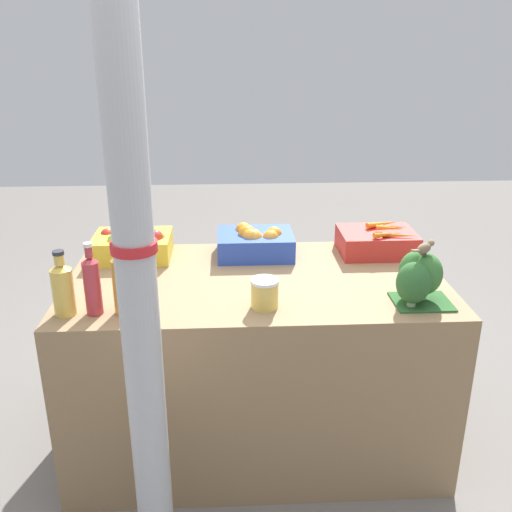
# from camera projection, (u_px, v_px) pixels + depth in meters

# --- Properties ---
(ground_plane) EXTENTS (10.00, 10.00, 0.00)m
(ground_plane) POSITION_uv_depth(u_px,v_px,m) (256.00, 435.00, 2.73)
(ground_plane) COLOR slate
(market_table) EXTENTS (1.60, 0.88, 0.82)m
(market_table) POSITION_uv_depth(u_px,v_px,m) (256.00, 361.00, 2.58)
(market_table) COLOR #937551
(market_table) RESTS_ON ground_plane
(support_pole) EXTENTS (0.13, 0.13, 2.24)m
(support_pole) POSITION_uv_depth(u_px,v_px,m) (137.00, 283.00, 1.63)
(support_pole) COLOR #B7BABF
(support_pole) RESTS_ON ground_plane
(apple_crate) EXTENTS (0.35, 0.27, 0.15)m
(apple_crate) POSITION_uv_depth(u_px,v_px,m) (134.00, 244.00, 2.63)
(apple_crate) COLOR gold
(apple_crate) RESTS_ON market_table
(orange_crate) EXTENTS (0.35, 0.27, 0.15)m
(orange_crate) POSITION_uv_depth(u_px,v_px,m) (255.00, 242.00, 2.66)
(orange_crate) COLOR #2847B7
(orange_crate) RESTS_ON market_table
(carrot_crate) EXTENTS (0.35, 0.27, 0.14)m
(carrot_crate) POSITION_uv_depth(u_px,v_px,m) (377.00, 241.00, 2.70)
(carrot_crate) COLOR red
(carrot_crate) RESTS_ON market_table
(broccoli_pile) EXTENTS (0.23, 0.20, 0.20)m
(broccoli_pile) POSITION_uv_depth(u_px,v_px,m) (417.00, 277.00, 2.18)
(broccoli_pile) COLOR #2D602D
(broccoli_pile) RESTS_ON market_table
(juice_bottle_golden) EXTENTS (0.08, 0.08, 0.25)m
(juice_bottle_golden) POSITION_uv_depth(u_px,v_px,m) (63.00, 288.00, 2.08)
(juice_bottle_golden) COLOR gold
(juice_bottle_golden) RESTS_ON market_table
(juice_bottle_ruby) EXTENTS (0.06, 0.06, 0.28)m
(juice_bottle_ruby) POSITION_uv_depth(u_px,v_px,m) (92.00, 284.00, 2.08)
(juice_bottle_ruby) COLOR #B2333D
(juice_bottle_ruby) RESTS_ON market_table
(juice_bottle_amber) EXTENTS (0.07, 0.07, 0.29)m
(juice_bottle_amber) POSITION_uv_depth(u_px,v_px,m) (122.00, 282.00, 2.08)
(juice_bottle_amber) COLOR gold
(juice_bottle_amber) RESTS_ON market_table
(pickle_jar) EXTENTS (0.11, 0.11, 0.11)m
(pickle_jar) POSITION_uv_depth(u_px,v_px,m) (265.00, 293.00, 2.15)
(pickle_jar) COLOR #DBBC56
(pickle_jar) RESTS_ON market_table
(sparrow_bird) EXTENTS (0.12, 0.09, 0.05)m
(sparrow_bird) POSITION_uv_depth(u_px,v_px,m) (425.00, 248.00, 2.13)
(sparrow_bird) COLOR #4C3D2D
(sparrow_bird) RESTS_ON broccoli_pile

